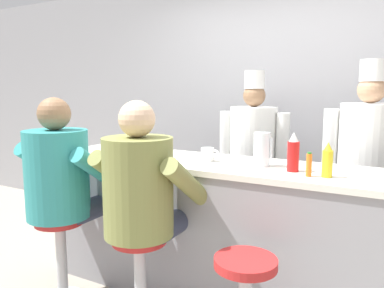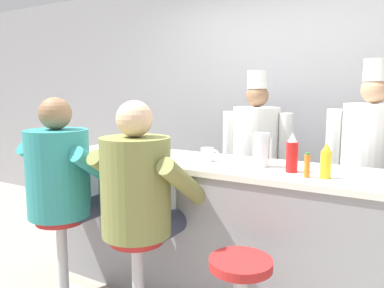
{
  "view_description": "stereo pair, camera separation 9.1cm",
  "coord_description": "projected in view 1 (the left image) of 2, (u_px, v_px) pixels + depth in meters",
  "views": [
    {
      "loc": [
        1.06,
        -2.06,
        1.51
      ],
      "look_at": [
        -0.22,
        0.3,
        1.13
      ],
      "focal_mm": 35.0,
      "sensor_mm": 36.0,
      "label": 1
    },
    {
      "loc": [
        1.14,
        -2.02,
        1.51
      ],
      "look_at": [
        -0.22,
        0.3,
        1.13
      ],
      "focal_mm": 35.0,
      "sensor_mm": 36.0,
      "label": 2
    }
  ],
  "objects": [
    {
      "name": "diner_seated_olive",
      "position": [
        142.0,
        192.0,
        2.31
      ],
      "size": [
        0.65,
        0.64,
        1.46
      ],
      "color": "#B2B5BA",
      "rests_on": "ground_plane"
    },
    {
      "name": "cook_in_whites_far",
      "position": [
        367.0,
        161.0,
        2.95
      ],
      "size": [
        0.68,
        0.44,
        1.75
      ],
      "color": "#232328",
      "rests_on": "ground_plane"
    },
    {
      "name": "hot_sauce_bottle_orange",
      "position": [
        309.0,
        165.0,
        2.2
      ],
      "size": [
        0.03,
        0.03,
        0.15
      ],
      "color": "orange",
      "rests_on": "diner_counter"
    },
    {
      "name": "ketchup_bottle_red",
      "position": [
        293.0,
        153.0,
        2.34
      ],
      "size": [
        0.07,
        0.07,
        0.25
      ],
      "color": "red",
      "rests_on": "diner_counter"
    },
    {
      "name": "coffee_mug_white",
      "position": [
        208.0,
        155.0,
        2.68
      ],
      "size": [
        0.14,
        0.09,
        0.1
      ],
      "color": "white",
      "rests_on": "diner_counter"
    },
    {
      "name": "mustard_bottle_yellow",
      "position": [
        327.0,
        161.0,
        2.18
      ],
      "size": [
        0.06,
        0.06,
        0.21
      ],
      "color": "yellow",
      "rests_on": "diner_counter"
    },
    {
      "name": "diner_seated_teal",
      "position": [
        62.0,
        179.0,
        2.64
      ],
      "size": [
        0.66,
        0.65,
        1.47
      ],
      "color": "#B2B5BA",
      "rests_on": "ground_plane"
    },
    {
      "name": "diner_counter",
      "position": [
        221.0,
        230.0,
        2.73
      ],
      "size": [
        2.8,
        0.66,
        1.01
      ],
      "color": "gray",
      "rests_on": "ground_plane"
    },
    {
      "name": "cook_in_whites_near",
      "position": [
        253.0,
        155.0,
        3.45
      ],
      "size": [
        0.66,
        0.42,
        1.69
      ],
      "color": "#232328",
      "rests_on": "ground_plane"
    },
    {
      "name": "wall_back",
      "position": [
        276.0,
        107.0,
        3.75
      ],
      "size": [
        10.0,
        0.06,
        2.7
      ],
      "color": "#99999E",
      "rests_on": "ground_plane"
    },
    {
      "name": "water_pitcher_clear",
      "position": [
        262.0,
        149.0,
        2.5
      ],
      "size": [
        0.13,
        0.11,
        0.23
      ],
      "color": "silver",
      "rests_on": "diner_counter"
    },
    {
      "name": "cereal_bowl",
      "position": [
        146.0,
        150.0,
        3.04
      ],
      "size": [
        0.14,
        0.14,
        0.05
      ],
      "color": "white",
      "rests_on": "diner_counter"
    },
    {
      "name": "breakfast_plate",
      "position": [
        107.0,
        152.0,
        3.01
      ],
      "size": [
        0.26,
        0.26,
        0.05
      ],
      "color": "white",
      "rests_on": "diner_counter"
    }
  ]
}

